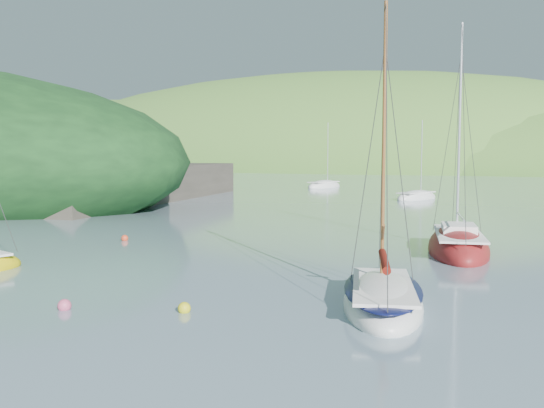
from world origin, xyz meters
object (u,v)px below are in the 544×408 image
at_px(sloop_red, 458,248).
at_px(distant_sloop_c, 324,186).
at_px(distant_sloop_a, 417,198).
at_px(daysailer_white, 382,300).

distance_m(sloop_red, distant_sloop_c, 54.05).
distance_m(distant_sloop_a, distant_sloop_c, 22.22).
distance_m(daysailer_white, distant_sloop_a, 45.03).
height_order(daysailer_white, distant_sloop_c, daysailer_white).
xyz_separation_m(sloop_red, distant_sloop_c, (-25.38, 47.73, -0.05)).
height_order(daysailer_white, sloop_red, sloop_red).
relative_size(daysailer_white, sloop_red, 0.85).
xyz_separation_m(daysailer_white, distant_sloop_a, (-8.82, 44.16, -0.07)).
bearing_deg(distant_sloop_c, daysailer_white, -54.10).
relative_size(daysailer_white, distant_sloop_a, 1.16).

